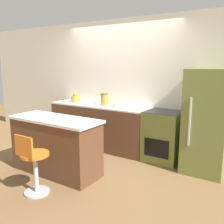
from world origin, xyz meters
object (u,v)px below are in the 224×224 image
oven_range (163,136)px  stool_chair (34,165)px  kettle (75,98)px  refrigerator (207,122)px  mixing_bowl (119,104)px

oven_range → stool_chair: (-1.00, -2.05, -0.04)m
stool_chair → kettle: size_ratio=4.00×
stool_chair → oven_range: bearing=64.0°
refrigerator → mixing_bowl: size_ratio=6.71×
oven_range → refrigerator: refrigerator is taller
refrigerator → mixing_bowl: bearing=177.5°
refrigerator → stool_chair: bearing=-131.0°
refrigerator → kettle: size_ratio=7.85×
refrigerator → kettle: bearing=178.5°
stool_chair → kettle: bearing=116.9°
oven_range → mixing_bowl: 1.06m
oven_range → kettle: 2.12m
refrigerator → stool_chair: refrigerator is taller
oven_range → mixing_bowl: (-0.94, 0.02, 0.49)m
refrigerator → stool_chair: (-1.74, -2.00, -0.41)m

